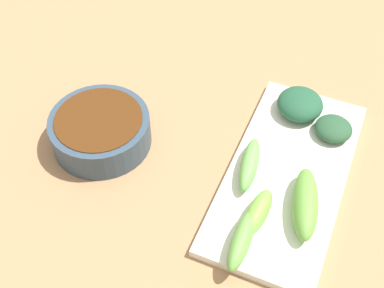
{
  "coord_description": "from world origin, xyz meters",
  "views": [
    {
      "loc": [
        0.14,
        -0.38,
        0.53
      ],
      "look_at": [
        -0.02,
        -0.0,
        0.05
      ],
      "focal_mm": 47.29,
      "sensor_mm": 36.0,
      "label": 1
    }
  ],
  "objects": [
    {
      "name": "broccoli_stalk_4",
      "position": [
        0.13,
        -0.03,
        0.05
      ],
      "size": [
        0.05,
        0.1,
        0.03
      ],
      "primitive_type": "ellipsoid",
      "rotation": [
        0.0,
        0.0,
        0.24
      ],
      "color": "#65A03E",
      "rests_on": "serving_plate"
    },
    {
      "name": "broccoli_stalk_5",
      "position": [
        0.05,
        -0.0,
        0.04
      ],
      "size": [
        0.03,
        0.09,
        0.03
      ],
      "primitive_type": "ellipsoid",
      "rotation": [
        0.0,
        0.0,
        0.15
      ],
      "color": "#6BB052",
      "rests_on": "serving_plate"
    },
    {
      "name": "tabletop",
      "position": [
        0.0,
        0.0,
        0.01
      ],
      "size": [
        2.1,
        2.1,
        0.02
      ],
      "primitive_type": "cube",
      "color": "#A47850",
      "rests_on": "ground"
    },
    {
      "name": "serving_plate",
      "position": [
        0.1,
        0.02,
        0.03
      ],
      "size": [
        0.14,
        0.3,
        0.01
      ],
      "primitive_type": "cube",
      "color": "silver",
      "rests_on": "tabletop"
    },
    {
      "name": "sauce_bowl",
      "position": [
        -0.14,
        -0.02,
        0.04
      ],
      "size": [
        0.13,
        0.13,
        0.04
      ],
      "color": "#334656",
      "rests_on": "tabletop"
    },
    {
      "name": "broccoli_stalk_1",
      "position": [
        0.08,
        -0.06,
        0.05
      ],
      "size": [
        0.03,
        0.07,
        0.03
      ],
      "primitive_type": "ellipsoid",
      "rotation": [
        0.0,
        0.0,
        -0.09
      ],
      "color": "#77B742",
      "rests_on": "serving_plate"
    },
    {
      "name": "broccoli_leafy_2",
      "position": [
        0.13,
        0.1,
        0.04
      ],
      "size": [
        0.05,
        0.05,
        0.02
      ],
      "primitive_type": "ellipsoid",
      "rotation": [
        0.0,
        0.0,
        -0.02
      ],
      "color": "#274E30",
      "rests_on": "serving_plate"
    },
    {
      "name": "broccoli_stalk_0",
      "position": [
        0.08,
        -0.1,
        0.05
      ],
      "size": [
        0.02,
        0.08,
        0.03
      ],
      "primitive_type": "ellipsoid",
      "rotation": [
        0.0,
        0.0,
        0.04
      ],
      "color": "#67A246",
      "rests_on": "serving_plate"
    },
    {
      "name": "broccoli_leafy_3",
      "position": [
        0.08,
        0.12,
        0.05
      ],
      "size": [
        0.08,
        0.08,
        0.03
      ],
      "primitive_type": "ellipsoid",
      "rotation": [
        0.0,
        0.0,
        0.24
      ],
      "color": "#215135",
      "rests_on": "serving_plate"
    }
  ]
}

